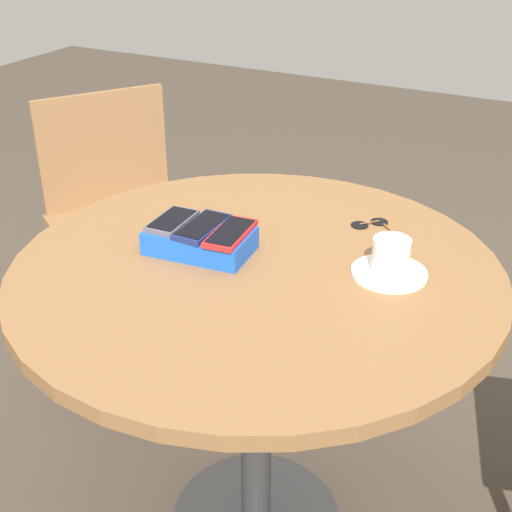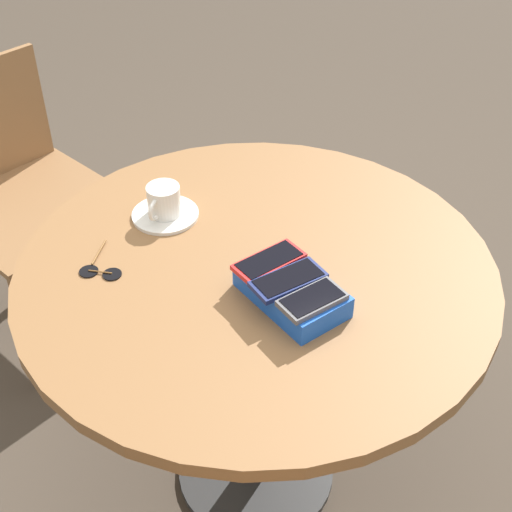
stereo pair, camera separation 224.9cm
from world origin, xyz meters
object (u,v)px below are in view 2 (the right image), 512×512
object	(u,v)px
sunglasses	(100,270)
chair_near_window	(21,197)
phone_red	(269,261)
saucer	(165,215)
phone_box	(290,292)
phone_navy	(288,280)
coffee_cup	(163,200)
round_table	(256,305)
phone_gray	(314,299)

from	to	relation	value
sunglasses	chair_near_window	distance (m)	0.81
phone_red	saucer	xyz separation A→B (m)	(0.30, 0.08, -0.05)
phone_box	chair_near_window	world-z (taller)	chair_near_window
phone_navy	phone_red	distance (m)	0.06
coffee_cup	round_table	bearing A→B (deg)	-160.51
phone_gray	coffee_cup	xyz separation A→B (m)	(0.43, 0.09, -0.01)
round_table	phone_navy	distance (m)	0.21
sunglasses	coffee_cup	bearing A→B (deg)	-62.18
phone_gray	sunglasses	bearing A→B (deg)	39.81
saucer	sunglasses	size ratio (longest dim) A/B	1.15
phone_navy	chair_near_window	distance (m)	1.11
phone_gray	sunglasses	size ratio (longest dim) A/B	0.97
round_table	phone_gray	bearing A→B (deg)	-179.11
sunglasses	chair_near_window	world-z (taller)	chair_near_window
sunglasses	chair_near_window	bearing A→B (deg)	-1.32
round_table	saucer	distance (m)	0.28
saucer	phone_red	bearing A→B (deg)	-166.00
phone_red	saucer	distance (m)	0.32
phone_box	phone_gray	distance (m)	0.07
chair_near_window	phone_navy	bearing A→B (deg)	-166.30
coffee_cup	phone_box	bearing A→B (deg)	-167.31
phone_gray	round_table	bearing A→B (deg)	0.89
phone_gray	sunglasses	world-z (taller)	phone_gray
phone_red	sunglasses	world-z (taller)	phone_red
phone_box	phone_red	xyz separation A→B (m)	(0.07, 0.01, 0.03)
phone_red	sunglasses	distance (m)	0.34
phone_gray	coffee_cup	world-z (taller)	coffee_cup
round_table	coffee_cup	bearing A→B (deg)	19.49
coffee_cup	sunglasses	xyz separation A→B (m)	(-0.10, 0.19, -0.04)
saucer	sunglasses	bearing A→B (deg)	117.90
round_table	chair_near_window	xyz separation A→B (m)	(0.91, 0.26, -0.16)
phone_box	sunglasses	xyz separation A→B (m)	(0.27, 0.27, -0.02)
round_table	chair_near_window	world-z (taller)	chair_near_window
coffee_cup	sunglasses	distance (m)	0.22
sunglasses	phone_navy	bearing A→B (deg)	-134.70
chair_near_window	saucer	bearing A→B (deg)	-165.31
chair_near_window	phone_box	bearing A→B (deg)	-166.13
phone_gray	saucer	xyz separation A→B (m)	(0.44, 0.09, -0.05)
phone_navy	coffee_cup	bearing A→B (deg)	12.19
phone_navy	coffee_cup	size ratio (longest dim) A/B	1.56
sunglasses	phone_box	bearing A→B (deg)	-134.58
round_table	sunglasses	xyz separation A→B (m)	(0.14, 0.28, 0.11)
coffee_cup	phone_gray	bearing A→B (deg)	-168.48
chair_near_window	sunglasses	bearing A→B (deg)	178.68
saucer	sunglasses	xyz separation A→B (m)	(-0.10, 0.19, -0.00)
phone_box	round_table	bearing A→B (deg)	-1.07
phone_navy	round_table	bearing A→B (deg)	-2.92
coffee_cup	sunglasses	size ratio (longest dim) A/B	0.71
coffee_cup	chair_near_window	xyz separation A→B (m)	(0.66, 0.17, -0.32)
phone_navy	chair_near_window	size ratio (longest dim) A/B	0.18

